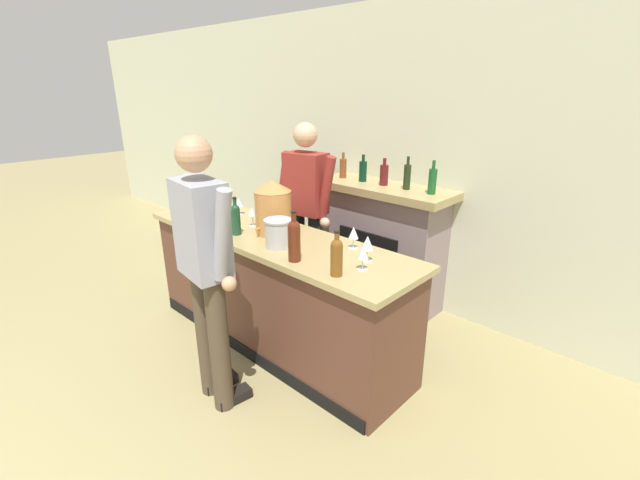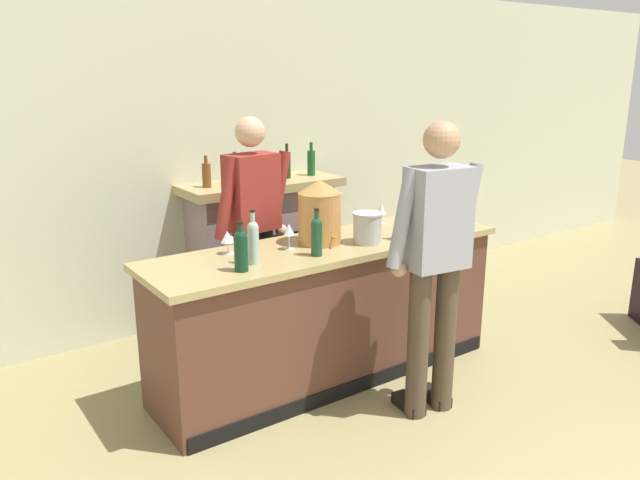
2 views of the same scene
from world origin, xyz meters
name	(u,v)px [view 2 (image 2 of 2)]	position (x,y,z in m)	size (l,w,h in m)	color
wall_back_panel	(231,154)	(0.00, 4.40, 1.38)	(12.00, 0.07, 2.75)	beige
bar_counter	(328,311)	(-0.07, 2.93, 0.48)	(2.49, 0.70, 0.95)	brown
fireplace_stone	(263,248)	(0.12, 4.13, 0.60)	(1.34, 0.52, 1.46)	gray
person_customer	(435,258)	(0.17, 2.20, 0.99)	(0.65, 0.34, 1.78)	#493C2B
person_bartender	(253,228)	(-0.29, 3.53, 0.97)	(0.65, 0.34, 1.75)	#1C282A
copper_dispenser	(320,212)	(-0.10, 2.98, 1.16)	(0.29, 0.32, 0.42)	#C48044
ice_bucket_steel	(367,228)	(0.16, 2.80, 1.05)	(0.20, 0.20, 0.20)	silver
wine_bottle_chardonnay_pale	(241,249)	(-0.80, 2.76, 1.08)	(0.08, 0.08, 0.29)	#113522
wine_bottle_rose_blush	(317,235)	(-0.28, 2.76, 1.08)	(0.07, 0.07, 0.30)	#1A442A
wine_bottle_merlot_tall	(253,240)	(-0.68, 2.83, 1.09)	(0.07, 0.07, 0.32)	#9EBCAF
wine_bottle_cabernet_heavy	(409,218)	(0.43, 2.70, 1.10)	(0.08, 0.08, 0.34)	#552212
wine_bottle_riesling_slim	(444,214)	(0.78, 2.72, 1.08)	(0.08, 0.08, 0.29)	brown
wine_glass_near_bucket	(289,231)	(-0.35, 2.97, 1.07)	(0.07, 0.07, 0.17)	silver
wine_glass_back_row	(414,207)	(0.78, 3.02, 1.07)	(0.08, 0.08, 0.18)	silver
wine_glass_by_dispenser	(433,211)	(0.84, 2.89, 1.06)	(0.07, 0.07, 0.16)	silver
wine_glass_front_right	(227,238)	(-0.71, 3.11, 1.05)	(0.08, 0.08, 0.15)	silver
wine_glass_front_left	(381,210)	(0.57, 3.14, 1.06)	(0.07, 0.07, 0.16)	silver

